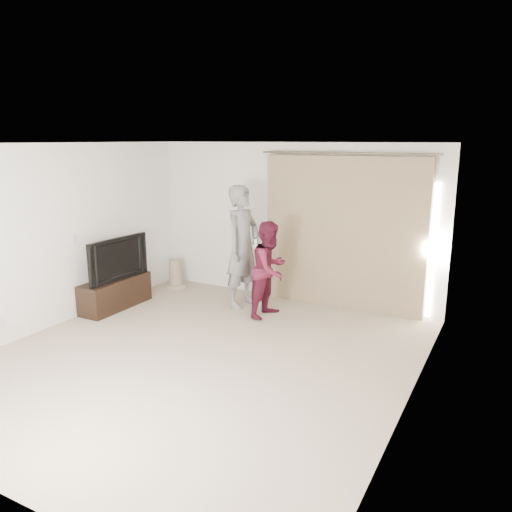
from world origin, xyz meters
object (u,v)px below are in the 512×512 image
Objects in this scene: tv_console at (116,293)px; person_man at (243,247)px; tv at (113,258)px; person_woman at (270,269)px.

person_man is (1.75, 1.06, 0.74)m from tv_console.
tv_console is 2.17m from person_man.
person_woman is (2.35, 0.84, -0.08)m from tv.
person_woman is at bearing 19.59° from tv_console.
person_man is 0.69m from person_woman.
tv_console is at bearing -148.72° from person_man.
person_woman is at bearing -67.66° from tv.
tv is 0.60× the size of person_man.
tv_console is 0.58m from tv.
tv reaches higher than tv_console.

